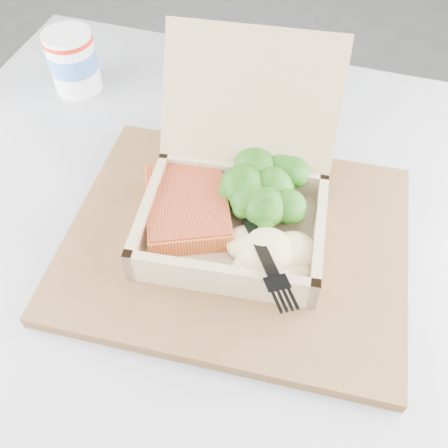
{
  "coord_description": "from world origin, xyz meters",
  "views": [
    {
      "loc": [
        0.64,
        -0.93,
        1.19
      ],
      "look_at": [
        0.65,
        -0.6,
        0.77
      ],
      "focal_mm": 40.0,
      "sensor_mm": 36.0,
      "label": 1
    }
  ],
  "objects_px": {
    "cafe_table": "(197,317)",
    "serving_tray": "(236,241)",
    "takeout_container": "(238,186)",
    "paper_cup": "(73,60)"
  },
  "relations": [
    {
      "from": "cafe_table",
      "to": "serving_tray",
      "type": "bearing_deg",
      "value": -10.23
    },
    {
      "from": "cafe_table",
      "to": "takeout_container",
      "type": "bearing_deg",
      "value": 26.45
    },
    {
      "from": "cafe_table",
      "to": "serving_tray",
      "type": "height_order",
      "value": "serving_tray"
    },
    {
      "from": "takeout_container",
      "to": "paper_cup",
      "type": "bearing_deg",
      "value": 142.66
    },
    {
      "from": "paper_cup",
      "to": "cafe_table",
      "type": "bearing_deg",
      "value": -59.75
    },
    {
      "from": "serving_tray",
      "to": "takeout_container",
      "type": "distance_m",
      "value": 0.06
    },
    {
      "from": "cafe_table",
      "to": "paper_cup",
      "type": "relative_size",
      "value": 11.43
    },
    {
      "from": "serving_tray",
      "to": "paper_cup",
      "type": "xyz_separation_m",
      "value": [
        -0.22,
        0.3,
        0.04
      ]
    },
    {
      "from": "takeout_container",
      "to": "paper_cup",
      "type": "height_order",
      "value": "takeout_container"
    },
    {
      "from": "cafe_table",
      "to": "paper_cup",
      "type": "distance_m",
      "value": 0.41
    }
  ]
}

